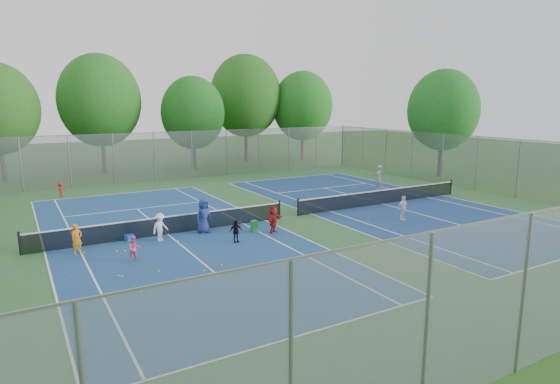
# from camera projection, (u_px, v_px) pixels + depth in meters

# --- Properties ---
(ground) EXTENTS (120.00, 120.00, 0.00)m
(ground) POSITION_uv_depth(u_px,v_px,m) (289.00, 217.00, 26.55)
(ground) COLOR #26541A
(ground) RESTS_ON ground
(court_pad) EXTENTS (32.00, 32.00, 0.01)m
(court_pad) POSITION_uv_depth(u_px,v_px,m) (289.00, 217.00, 26.55)
(court_pad) COLOR #2F6333
(court_pad) RESTS_ON ground
(court_left) EXTENTS (10.97, 23.77, 0.01)m
(court_left) POSITION_uv_depth(u_px,v_px,m) (168.00, 234.00, 23.11)
(court_left) COLOR navy
(court_left) RESTS_ON court_pad
(court_right) EXTENTS (10.97, 23.77, 0.01)m
(court_right) POSITION_uv_depth(u_px,v_px,m) (382.00, 204.00, 29.98)
(court_right) COLOR navy
(court_right) RESTS_ON court_pad
(net_left) EXTENTS (12.87, 0.10, 0.91)m
(net_left) POSITION_uv_depth(u_px,v_px,m) (167.00, 226.00, 23.03)
(net_left) COLOR black
(net_left) RESTS_ON ground
(net_right) EXTENTS (12.87, 0.10, 0.91)m
(net_right) POSITION_uv_depth(u_px,v_px,m) (382.00, 197.00, 29.90)
(net_right) COLOR black
(net_right) RESTS_ON ground
(fence_north) EXTENTS (32.00, 0.10, 4.00)m
(fence_north) POSITION_uv_depth(u_px,v_px,m) (192.00, 155.00, 39.77)
(fence_north) COLOR gray
(fence_north) RESTS_ON ground
(fence_east) EXTENTS (0.10, 32.00, 4.00)m
(fence_east) POSITION_uv_depth(u_px,v_px,m) (477.00, 164.00, 34.02)
(fence_east) COLOR gray
(fence_east) RESTS_ON ground
(tree_nl) EXTENTS (7.20, 7.20, 10.69)m
(tree_nl) POSITION_uv_depth(u_px,v_px,m) (100.00, 101.00, 41.91)
(tree_nl) COLOR #443326
(tree_nl) RESTS_ON ground
(tree_nc) EXTENTS (6.00, 6.00, 8.85)m
(tree_nc) POSITION_uv_depth(u_px,v_px,m) (193.00, 113.00, 44.36)
(tree_nc) COLOR #443326
(tree_nc) RESTS_ON ground
(tree_nr) EXTENTS (7.60, 7.60, 11.42)m
(tree_nr) POSITION_uv_depth(u_px,v_px,m) (245.00, 96.00, 50.03)
(tree_nr) COLOR #443326
(tree_nr) RESTS_ON ground
(tree_ne) EXTENTS (6.60, 6.60, 9.77)m
(tree_ne) POSITION_uv_depth(u_px,v_px,m) (303.00, 106.00, 51.48)
(tree_ne) COLOR #443326
(tree_ne) RESTS_ON ground
(tree_side_e) EXTENTS (6.00, 6.00, 9.20)m
(tree_side_e) POSITION_uv_depth(u_px,v_px,m) (443.00, 110.00, 39.88)
(tree_side_e) COLOR #443326
(tree_side_e) RESTS_ON ground
(ball_crate) EXTENTS (0.45, 0.45, 0.30)m
(ball_crate) POSITION_uv_depth(u_px,v_px,m) (129.00, 238.00, 22.08)
(ball_crate) COLOR blue
(ball_crate) RESTS_ON ground
(ball_hopper) EXTENTS (0.33, 0.33, 0.58)m
(ball_hopper) POSITION_uv_depth(u_px,v_px,m) (254.00, 226.00, 23.53)
(ball_hopper) COLOR green
(ball_hopper) RESTS_ON ground
(student_a) EXTENTS (0.58, 0.51, 1.35)m
(student_a) POSITION_uv_depth(u_px,v_px,m) (77.00, 239.00, 20.04)
(student_a) COLOR orange
(student_a) RESTS_ON ground
(student_b) EXTENTS (0.55, 0.44, 1.08)m
(student_b) POSITION_uv_depth(u_px,v_px,m) (134.00, 249.00, 19.16)
(student_b) COLOR pink
(student_b) RESTS_ON ground
(student_c) EXTENTS (1.00, 0.82, 1.34)m
(student_c) POSITION_uv_depth(u_px,v_px,m) (160.00, 227.00, 21.94)
(student_c) COLOR white
(student_c) RESTS_ON ground
(student_d) EXTENTS (0.65, 0.29, 1.09)m
(student_d) POSITION_uv_depth(u_px,v_px,m) (236.00, 231.00, 21.72)
(student_d) COLOR black
(student_d) RESTS_ON ground
(student_e) EXTENTS (0.97, 0.76, 1.74)m
(student_e) POSITION_uv_depth(u_px,v_px,m) (204.00, 216.00, 23.26)
(student_e) COLOR navy
(student_e) RESTS_ON ground
(student_f) EXTENTS (1.30, 1.04, 1.39)m
(student_f) POSITION_uv_depth(u_px,v_px,m) (273.00, 220.00, 23.25)
(student_f) COLOR #A8181C
(student_f) RESTS_ON ground
(child_far_baseline) EXTENTS (0.73, 0.55, 1.00)m
(child_far_baseline) POSITION_uv_depth(u_px,v_px,m) (61.00, 190.00, 32.15)
(child_far_baseline) COLOR #A21D17
(child_far_baseline) RESTS_ON ground
(instructor) EXTENTS (0.82, 0.71, 1.89)m
(instructor) POSITION_uv_depth(u_px,v_px,m) (378.00, 178.00, 34.33)
(instructor) COLOR gray
(instructor) RESTS_ON ground
(teen_court_b) EXTENTS (0.84, 0.41, 1.38)m
(teen_court_b) POSITION_uv_depth(u_px,v_px,m) (403.00, 208.00, 25.77)
(teen_court_b) COLOR white
(teen_court_b) RESTS_ON ground
(tennis_ball_0) EXTENTS (0.07, 0.07, 0.07)m
(tennis_ball_0) POSITION_uv_depth(u_px,v_px,m) (117.00, 252.00, 20.38)
(tennis_ball_0) COLOR #D3E435
(tennis_ball_0) RESTS_ON ground
(tennis_ball_1) EXTENTS (0.07, 0.07, 0.07)m
(tennis_ball_1) POSITION_uv_depth(u_px,v_px,m) (119.00, 276.00, 17.53)
(tennis_ball_1) COLOR #B0D531
(tennis_ball_1) RESTS_ON ground
(tennis_ball_2) EXTENTS (0.07, 0.07, 0.07)m
(tennis_ball_2) POSITION_uv_depth(u_px,v_px,m) (125.00, 251.00, 20.42)
(tennis_ball_2) COLOR #D3E836
(tennis_ball_2) RESTS_ON ground
(tennis_ball_3) EXTENTS (0.07, 0.07, 0.07)m
(tennis_ball_3) POSITION_uv_depth(u_px,v_px,m) (141.00, 292.00, 16.08)
(tennis_ball_3) COLOR #D1E635
(tennis_ball_3) RESTS_ON ground
(tennis_ball_4) EXTENTS (0.07, 0.07, 0.07)m
(tennis_ball_4) POSITION_uv_depth(u_px,v_px,m) (84.00, 253.00, 20.19)
(tennis_ball_4) COLOR #B5DC33
(tennis_ball_4) RESTS_ON ground
(tennis_ball_5) EXTENTS (0.07, 0.07, 0.07)m
(tennis_ball_5) POSITION_uv_depth(u_px,v_px,m) (222.00, 266.00, 18.66)
(tennis_ball_5) COLOR #CDD832
(tennis_ball_5) RESTS_ON ground
(tennis_ball_6) EXTENTS (0.07, 0.07, 0.07)m
(tennis_ball_6) POSITION_uv_depth(u_px,v_px,m) (122.00, 277.00, 17.46)
(tennis_ball_6) COLOR #CCE836
(tennis_ball_6) RESTS_ON ground
(tennis_ball_7) EXTENTS (0.07, 0.07, 0.07)m
(tennis_ball_7) POSITION_uv_depth(u_px,v_px,m) (178.00, 241.00, 21.90)
(tennis_ball_7) COLOR #D8F539
(tennis_ball_7) RESTS_ON ground
(tennis_ball_8) EXTENTS (0.07, 0.07, 0.07)m
(tennis_ball_8) POSITION_uv_depth(u_px,v_px,m) (204.00, 271.00, 18.04)
(tennis_ball_8) COLOR #D4EA36
(tennis_ball_8) RESTS_ON ground
(tennis_ball_9) EXTENTS (0.07, 0.07, 0.07)m
(tennis_ball_9) POSITION_uv_depth(u_px,v_px,m) (261.00, 266.00, 18.56)
(tennis_ball_9) COLOR #C4D832
(tennis_ball_9) RESTS_ON ground
(tennis_ball_10) EXTENTS (0.07, 0.07, 0.07)m
(tennis_ball_10) POSITION_uv_depth(u_px,v_px,m) (159.00, 272.00, 18.00)
(tennis_ball_10) COLOR #BFE936
(tennis_ball_10) RESTS_ON ground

